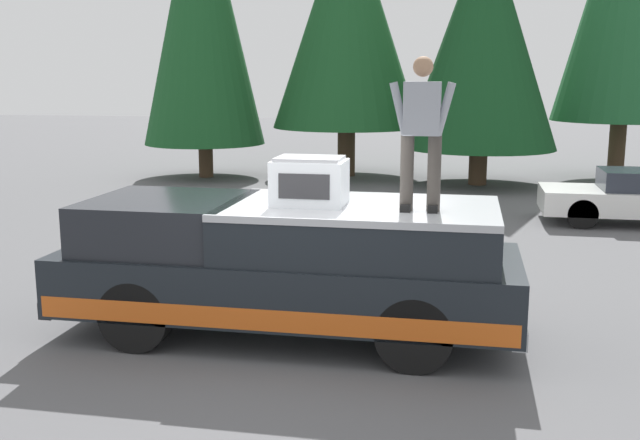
% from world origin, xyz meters
% --- Properties ---
extents(ground_plane, '(90.00, 90.00, 0.00)m').
position_xyz_m(ground_plane, '(0.00, 0.00, 0.00)').
color(ground_plane, '#565659').
extents(pickup_truck, '(2.01, 5.54, 1.65)m').
position_xyz_m(pickup_truck, '(0.48, 0.23, 0.87)').
color(pickup_truck, black).
rests_on(pickup_truck, ground).
extents(compressor_unit, '(0.65, 0.84, 0.56)m').
position_xyz_m(compressor_unit, '(0.38, -0.06, 1.93)').
color(compressor_unit, silver).
rests_on(compressor_unit, pickup_truck).
extents(person_on_truck_bed, '(0.29, 0.72, 1.69)m').
position_xyz_m(person_on_truck_bed, '(0.23, -1.35, 2.55)').
color(person_on_truck_bed, '#423D38').
rests_on(person_on_truck_bed, pickup_truck).
extents(conifer_center_left, '(4.33, 4.33, 7.38)m').
position_xyz_m(conifer_center_left, '(13.89, -2.19, 4.20)').
color(conifer_center_left, '#4C3826').
rests_on(conifer_center_left, ground).
extents(conifer_center_right, '(4.57, 4.57, 8.30)m').
position_xyz_m(conifer_center_right, '(15.07, 1.85, 4.90)').
color(conifer_center_right, '#4C3826').
rests_on(conifer_center_right, ground).
extents(conifer_right, '(3.67, 3.67, 9.24)m').
position_xyz_m(conifer_right, '(13.92, 6.08, 5.13)').
color(conifer_right, '#4C3826').
rests_on(conifer_right, ground).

